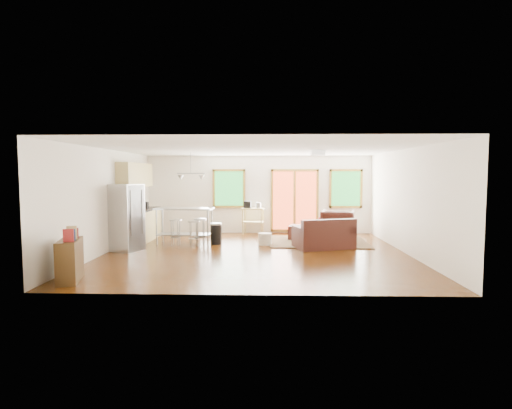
{
  "coord_description": "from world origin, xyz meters",
  "views": [
    {
      "loc": [
        0.3,
        -9.88,
        1.96
      ],
      "look_at": [
        0.0,
        0.3,
        1.2
      ],
      "focal_mm": 28.0,
      "sensor_mm": 36.0,
      "label": 1
    }
  ],
  "objects_px": {
    "rug": "(318,242)",
    "ottoman": "(300,232)",
    "coffee_table": "(313,230)",
    "armchair": "(337,223)",
    "refrigerator": "(126,218)",
    "kitchen_cart": "(252,212)",
    "loveseat": "(324,236)",
    "island": "(184,219)"
  },
  "relations": [
    {
      "from": "rug",
      "to": "loveseat",
      "type": "xyz_separation_m",
      "value": [
        0.04,
        -0.94,
        0.3
      ]
    },
    {
      "from": "coffee_table",
      "to": "kitchen_cart",
      "type": "height_order",
      "value": "kitchen_cart"
    },
    {
      "from": "coffee_table",
      "to": "refrigerator",
      "type": "distance_m",
      "value": 5.22
    },
    {
      "from": "rug",
      "to": "armchair",
      "type": "distance_m",
      "value": 1.05
    },
    {
      "from": "rug",
      "to": "refrigerator",
      "type": "xyz_separation_m",
      "value": [
        -5.12,
        -1.43,
        0.85
      ]
    },
    {
      "from": "ottoman",
      "to": "kitchen_cart",
      "type": "bearing_deg",
      "value": 144.6
    },
    {
      "from": "coffee_table",
      "to": "island",
      "type": "relative_size",
      "value": 0.69
    },
    {
      "from": "loveseat",
      "to": "coffee_table",
      "type": "distance_m",
      "value": 1.01
    },
    {
      "from": "kitchen_cart",
      "to": "rug",
      "type": "bearing_deg",
      "value": -37.87
    },
    {
      "from": "armchair",
      "to": "ottoman",
      "type": "bearing_deg",
      "value": 22.66
    },
    {
      "from": "rug",
      "to": "island",
      "type": "xyz_separation_m",
      "value": [
        -3.85,
        -0.35,
        0.69
      ]
    },
    {
      "from": "rug",
      "to": "kitchen_cart",
      "type": "relative_size",
      "value": 2.53
    },
    {
      "from": "coffee_table",
      "to": "refrigerator",
      "type": "height_order",
      "value": "refrigerator"
    },
    {
      "from": "coffee_table",
      "to": "kitchen_cart",
      "type": "distance_m",
      "value": 2.4
    },
    {
      "from": "rug",
      "to": "ottoman",
      "type": "distance_m",
      "value": 0.72
    },
    {
      "from": "rug",
      "to": "refrigerator",
      "type": "bearing_deg",
      "value": -164.36
    },
    {
      "from": "rug",
      "to": "ottoman",
      "type": "relative_size",
      "value": 4.31
    },
    {
      "from": "coffee_table",
      "to": "refrigerator",
      "type": "bearing_deg",
      "value": -163.35
    },
    {
      "from": "rug",
      "to": "kitchen_cart",
      "type": "xyz_separation_m",
      "value": [
        -1.98,
        1.54,
        0.73
      ]
    },
    {
      "from": "armchair",
      "to": "kitchen_cart",
      "type": "height_order",
      "value": "kitchen_cart"
    },
    {
      "from": "refrigerator",
      "to": "island",
      "type": "height_order",
      "value": "refrigerator"
    },
    {
      "from": "rug",
      "to": "refrigerator",
      "type": "distance_m",
      "value": 5.38
    },
    {
      "from": "loveseat",
      "to": "island",
      "type": "xyz_separation_m",
      "value": [
        -3.88,
        0.6,
        0.39
      ]
    },
    {
      "from": "refrigerator",
      "to": "island",
      "type": "relative_size",
      "value": 1.03
    },
    {
      "from": "armchair",
      "to": "rug",
      "type": "bearing_deg",
      "value": 58.75
    },
    {
      "from": "island",
      "to": "refrigerator",
      "type": "bearing_deg",
      "value": -139.54
    },
    {
      "from": "refrigerator",
      "to": "loveseat",
      "type": "bearing_deg",
      "value": 27.47
    },
    {
      "from": "coffee_table",
      "to": "armchair",
      "type": "distance_m",
      "value": 1.02
    },
    {
      "from": "refrigerator",
      "to": "kitchen_cart",
      "type": "distance_m",
      "value": 4.32
    },
    {
      "from": "coffee_table",
      "to": "loveseat",
      "type": "bearing_deg",
      "value": -79.83
    },
    {
      "from": "loveseat",
      "to": "armchair",
      "type": "xyz_separation_m",
      "value": [
        0.63,
        1.6,
        0.17
      ]
    },
    {
      "from": "coffee_table",
      "to": "kitchen_cart",
      "type": "bearing_deg",
      "value": 141.06
    },
    {
      "from": "loveseat",
      "to": "kitchen_cart",
      "type": "xyz_separation_m",
      "value": [
        -2.02,
        2.48,
        0.43
      ]
    },
    {
      "from": "rug",
      "to": "kitchen_cart",
      "type": "distance_m",
      "value": 2.62
    },
    {
      "from": "loveseat",
      "to": "kitchen_cart",
      "type": "height_order",
      "value": "kitchen_cart"
    },
    {
      "from": "refrigerator",
      "to": "island",
      "type": "bearing_deg",
      "value": 62.5
    },
    {
      "from": "rug",
      "to": "loveseat",
      "type": "distance_m",
      "value": 0.99
    },
    {
      "from": "coffee_table",
      "to": "rug",
      "type": "bearing_deg",
      "value": -21.1
    },
    {
      "from": "ottoman",
      "to": "refrigerator",
      "type": "bearing_deg",
      "value": -157.52
    },
    {
      "from": "refrigerator",
      "to": "kitchen_cart",
      "type": "height_order",
      "value": "refrigerator"
    },
    {
      "from": "coffee_table",
      "to": "refrigerator",
      "type": "xyz_separation_m",
      "value": [
        -4.98,
        -1.49,
        0.51
      ]
    },
    {
      "from": "loveseat",
      "to": "kitchen_cart",
      "type": "bearing_deg",
      "value": 111.93
    }
  ]
}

